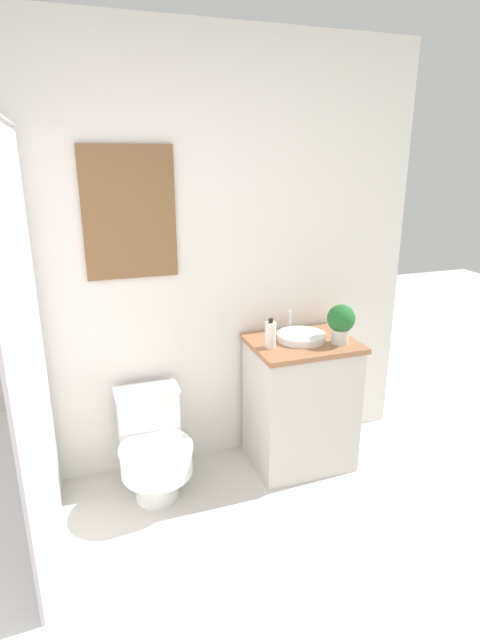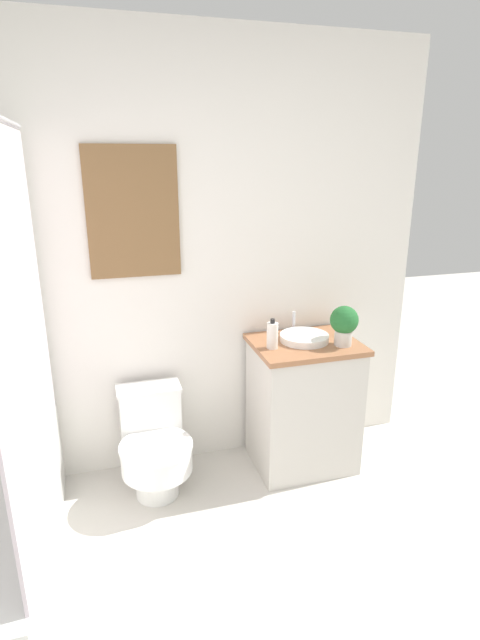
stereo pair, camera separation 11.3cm
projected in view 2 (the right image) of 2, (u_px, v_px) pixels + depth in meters
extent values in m
cube|color=white|center=(149.00, 266.00, 2.80)|extent=(3.32, 0.05, 2.50)
cube|color=brown|center=(133.00, 213.00, 2.66)|extent=(0.49, 0.02, 0.70)
cube|color=silver|center=(133.00, 213.00, 2.65)|extent=(0.46, 0.01, 0.67)
cube|color=silver|center=(26.00, 346.00, 1.96)|extent=(0.01, 1.41, 1.65)
cylinder|color=white|center=(157.00, 479.00, 2.82)|extent=(0.24, 0.24, 0.19)
cylinder|color=white|center=(157.00, 459.00, 2.73)|extent=(0.39, 0.39, 0.14)
cylinder|color=white|center=(156.00, 446.00, 2.70)|extent=(0.40, 0.40, 0.02)
cube|color=white|center=(150.00, 416.00, 2.90)|extent=(0.34, 0.17, 0.33)
cube|color=white|center=(148.00, 388.00, 2.85)|extent=(0.36, 0.18, 0.02)
cube|color=beige|center=(303.00, 406.00, 3.04)|extent=(0.59, 0.47, 0.78)
cube|color=#9E6642|center=(305.00, 344.00, 2.91)|extent=(0.62, 0.50, 0.03)
cylinder|color=white|center=(304.00, 338.00, 2.92)|extent=(0.29, 0.29, 0.04)
cylinder|color=silver|center=(294.00, 322.00, 3.06)|extent=(0.02, 0.02, 0.13)
cylinder|color=silver|center=(272.00, 336.00, 2.79)|extent=(0.06, 0.06, 0.15)
cylinder|color=black|center=(273.00, 321.00, 2.77)|extent=(0.03, 0.03, 0.02)
cylinder|color=beige|center=(343.00, 338.00, 2.85)|extent=(0.10, 0.10, 0.09)
sphere|color=#23662D|center=(344.00, 320.00, 2.81)|extent=(0.16, 0.16, 0.16)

